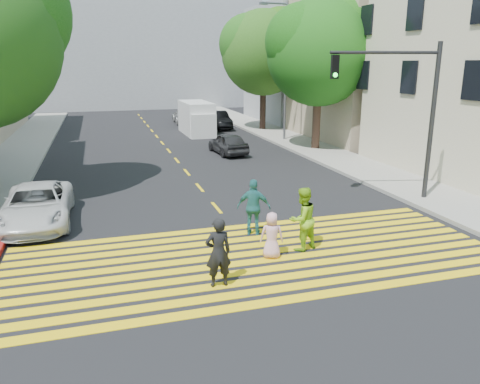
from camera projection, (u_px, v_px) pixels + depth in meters
name	position (u px, v px, depth m)	size (l,w,h in m)	color
ground	(274.00, 277.00, 11.68)	(120.00, 120.00, 0.00)	black
sidewalk_left	(25.00, 146.00, 29.61)	(3.00, 40.00, 0.15)	gray
sidewalk_right	(319.00, 151.00, 27.86)	(3.00, 60.00, 0.15)	gray
curb_red	(12.00, 224.00, 15.28)	(0.20, 8.00, 0.16)	maroon
crosswalk	(258.00, 257.00, 12.86)	(13.40, 5.30, 0.01)	yellow
lane_line	(159.00, 139.00, 32.44)	(0.12, 34.40, 0.01)	yellow
building_right_tan	(382.00, 65.00, 32.04)	(10.00, 10.00, 10.00)	tan
building_right_grey	(313.00, 64.00, 42.19)	(10.00, 10.00, 10.00)	gray
backdrop_block	(129.00, 55.00, 54.37)	(30.00, 8.00, 12.00)	gray
tree_right_near	(321.00, 47.00, 26.93)	(7.54, 7.15, 8.90)	#472922
tree_right_far	(265.00, 48.00, 35.11)	(8.44, 8.16, 9.18)	black
pedestrian_man	(218.00, 253.00, 10.98)	(0.62, 0.41, 1.71)	black
pedestrian_woman	(302.00, 219.00, 13.16)	(0.89, 0.69, 1.82)	#80BC1B
pedestrian_child	(272.00, 235.00, 12.66)	(0.63, 0.41, 1.29)	#DBA1B3
pedestrian_extra	(254.00, 207.00, 14.34)	(1.03, 0.43, 1.76)	#256C71
white_sedan	(37.00, 205.00, 15.35)	(2.11, 4.58, 1.27)	silver
dark_car_near	(228.00, 143.00, 27.19)	(1.50, 3.72, 1.27)	#242326
silver_car	(184.00, 116.00, 40.82)	(1.81, 4.44, 1.29)	#ABABAB
dark_car_parked	(218.00, 120.00, 37.56)	(1.47, 4.22, 1.39)	black
white_van	(197.00, 119.00, 34.55)	(1.93, 5.02, 2.36)	silver
traffic_signal	(405.00, 101.00, 17.05)	(3.93, 1.20, 5.90)	#272728
street_lamp	(283.00, 63.00, 30.39)	(2.02, 0.40, 8.93)	slate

